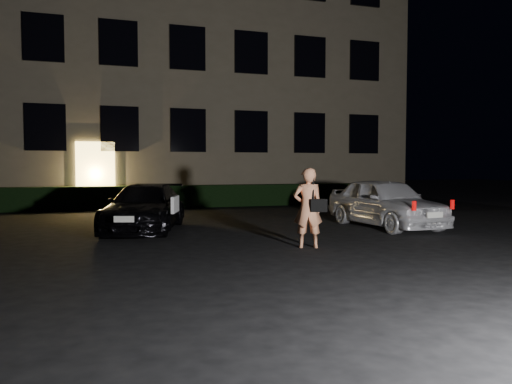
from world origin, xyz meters
name	(u,v)px	position (x,y,z in m)	size (l,w,h in m)	color
ground	(291,251)	(0.00, 0.00, 0.00)	(80.00, 80.00, 0.00)	black
building	(173,72)	(0.00, 14.99, 6.00)	(20.00, 8.11, 12.00)	#6B5F4C
hedge	(191,196)	(0.00, 10.50, 0.42)	(15.00, 0.70, 0.85)	black
sedan	(145,207)	(-2.33, 3.91, 0.57)	(2.69, 4.22, 1.14)	black
hatch	(385,202)	(3.70, 2.67, 0.65)	(1.76, 3.89, 1.30)	silver
man	(308,208)	(0.46, 0.27, 0.78)	(0.65, 0.52, 1.56)	#E08D62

